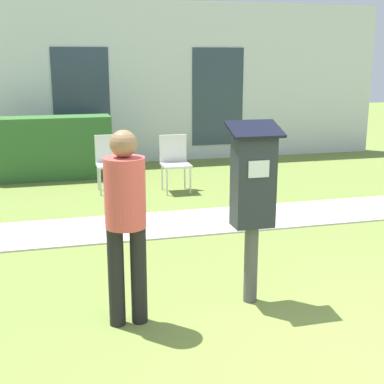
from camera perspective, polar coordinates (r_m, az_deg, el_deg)
name	(u,v)px	position (r m, az deg, el deg)	size (l,w,h in m)	color
ground_plane	(359,366)	(4.11, 17.36, -17.29)	(40.00, 40.00, 0.00)	olive
sidewalk	(213,220)	(7.08, 2.26, -3.05)	(12.00, 1.10, 0.02)	beige
building_facade	(150,83)	(11.12, -4.46, 11.50)	(10.00, 0.26, 3.20)	silver
parking_meter	(253,190)	(4.54, 6.52, 0.23)	(0.44, 0.31, 1.59)	#4C4C4C
person_standing	(126,214)	(4.17, -7.10, -2.29)	(0.32, 0.32, 1.58)	black
outdoor_chair_left	(110,159)	(8.68, -8.76, 3.54)	(0.44, 0.44, 0.90)	silver
outdoor_chair_middle	(175,159)	(8.59, -1.87, 3.59)	(0.44, 0.44, 0.90)	silver
hedge_row	(50,148)	(9.80, -14.90, 4.56)	(2.14, 0.60, 1.10)	#33662D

